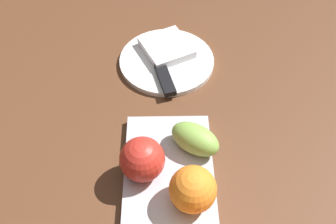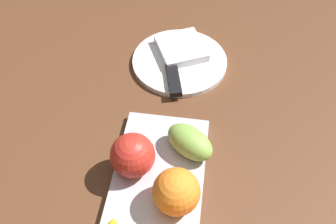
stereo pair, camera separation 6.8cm
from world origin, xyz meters
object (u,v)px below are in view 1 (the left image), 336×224
Objects in this scene: apple at (142,159)px; knife at (163,74)px; fruit_tray at (170,215)px; folded_napkin at (167,48)px; orange_center at (191,189)px; grape_bunch at (195,139)px; dinner_plate at (167,61)px.

apple reaches higher than knife.
folded_napkin is (0.38, 0.00, 0.01)m from fruit_tray.
knife is at bearing 8.28° from orange_center.
grape_bunch is at bearing -6.99° from orange_center.
dinner_plate is (0.23, 0.05, -0.04)m from grape_bunch.
orange_center is (0.02, -0.03, 0.05)m from fruit_tray.
fruit_tray is 0.10m from apple.
fruit_tray is 5.22× the size of orange_center.
folded_napkin reaches higher than dinner_plate.
apple reaches higher than folded_napkin.
apple is 0.83× the size of grape_bunch.
orange_center is at bearing -174.80° from folded_napkin.
fruit_tray is 0.38m from folded_napkin.
fruit_tray is at bearing 121.21° from orange_center.
dinner_plate is at bearing -24.35° from knife.
orange_center is 0.83× the size of grape_bunch.
apple is at bearing 172.04° from folded_napkin.
knife reaches higher than fruit_tray.
grape_bunch is (0.05, -0.09, -0.01)m from apple.
dinner_plate is 2.04× the size of folded_napkin.
grape_bunch is 0.19m from knife.
folded_napkin reaches higher than knife.
grape_bunch is at bearing -178.34° from knife.
fruit_tray reaches higher than dinner_plate.
dinner_plate is at bearing 0.00° from fruit_tray.
dinner_plate is at bearing 5.59° from orange_center.
fruit_tray is at bearing 159.61° from grape_bunch.
orange_center reaches higher than dinner_plate.
grape_bunch is 0.50× the size of knife.
apple is (0.07, 0.04, 0.05)m from fruit_tray.
folded_napkin is at bearing -21.20° from knife.
folded_napkin is (0.36, 0.03, -0.03)m from orange_center.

